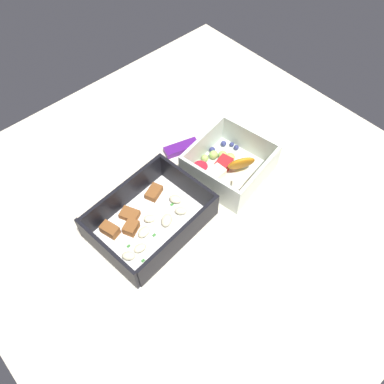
{
  "coord_description": "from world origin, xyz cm",
  "views": [
    {
      "loc": [
        -28.51,
        -29.38,
        60.57
      ],
      "look_at": [
        -1.33,
        0.35,
        4.0
      ],
      "focal_mm": 36.18,
      "sensor_mm": 36.0,
      "label": 1
    }
  ],
  "objects_px": {
    "pasta_container": "(149,221)",
    "candy_bar": "(182,148)",
    "fruit_bowl": "(228,165)",
    "paper_cup_liner": "(230,122)"
  },
  "relations": [
    {
      "from": "pasta_container",
      "to": "fruit_bowl",
      "type": "height_order",
      "value": "fruit_bowl"
    },
    {
      "from": "fruit_bowl",
      "to": "candy_bar",
      "type": "distance_m",
      "value": 0.11
    },
    {
      "from": "paper_cup_liner",
      "to": "candy_bar",
      "type": "bearing_deg",
      "value": 173.33
    },
    {
      "from": "paper_cup_liner",
      "to": "fruit_bowl",
      "type": "bearing_deg",
      "value": -137.71
    },
    {
      "from": "paper_cup_liner",
      "to": "pasta_container",
      "type": "bearing_deg",
      "value": -163.78
    },
    {
      "from": "candy_bar",
      "to": "paper_cup_liner",
      "type": "xyz_separation_m",
      "value": [
        0.12,
        -0.01,
        0.0
      ]
    },
    {
      "from": "pasta_container",
      "to": "paper_cup_liner",
      "type": "relative_size",
      "value": 6.38
    },
    {
      "from": "pasta_container",
      "to": "candy_bar",
      "type": "height_order",
      "value": "pasta_container"
    },
    {
      "from": "pasta_container",
      "to": "candy_bar",
      "type": "distance_m",
      "value": 0.19
    },
    {
      "from": "fruit_bowl",
      "to": "paper_cup_liner",
      "type": "relative_size",
      "value": 4.96
    }
  ]
}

